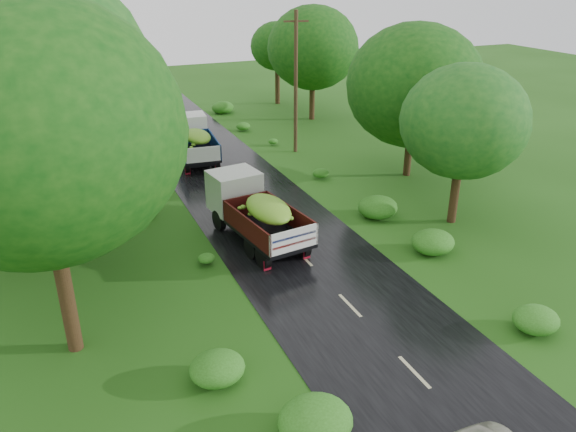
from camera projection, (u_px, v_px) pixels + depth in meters
ground at (414, 372)px, 17.10m from camera, size 120.00×120.00×0.00m
road at (337, 292)px, 21.28m from camera, size 6.50×80.00×0.02m
road_lines at (325, 280)px, 22.11m from camera, size 0.12×69.60×0.00m
truck_near at (254, 209)px, 24.86m from camera, size 3.04×6.51×2.63m
truck_far at (194, 138)px, 35.27m from camera, size 2.69×6.16×2.51m
utility_pole at (296, 82)px, 35.57m from camera, size 1.55×0.42×8.92m
trees_left at (2, 64)px, 27.85m from camera, size 7.44×33.68×9.97m
trees_right at (357, 70)px, 36.10m from camera, size 5.99×30.13×7.27m
shrubs at (255, 201)px, 28.68m from camera, size 11.90×44.00×0.70m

